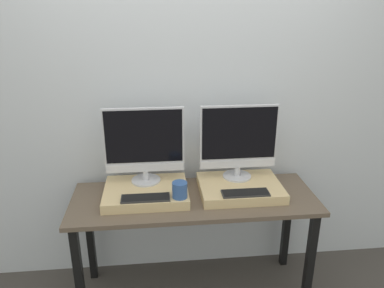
# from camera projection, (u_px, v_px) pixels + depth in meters

# --- Properties ---
(wall_back) EXTENTS (8.00, 0.04, 2.60)m
(wall_back) POSITION_uv_depth(u_px,v_px,m) (189.00, 105.00, 2.61)
(wall_back) COLOR silver
(wall_back) RESTS_ON ground_plane
(workbench) EXTENTS (1.61, 0.57, 0.77)m
(workbench) POSITION_uv_depth(u_px,v_px,m) (194.00, 210.00, 2.50)
(workbench) COLOR brown
(workbench) RESTS_ON ground_plane
(wooden_riser_left) EXTENTS (0.54, 0.42, 0.06)m
(wooden_riser_left) POSITION_uv_depth(u_px,v_px,m) (146.00, 192.00, 2.46)
(wooden_riser_left) COLOR #D6B77F
(wooden_riser_left) RESTS_ON workbench
(monitor_left) EXTENTS (0.52, 0.20, 0.51)m
(monitor_left) POSITION_uv_depth(u_px,v_px,m) (144.00, 144.00, 2.45)
(monitor_left) COLOR silver
(monitor_left) RESTS_ON wooden_riser_left
(keyboard_left) EXTENTS (0.30, 0.10, 0.01)m
(keyboard_left) POSITION_uv_depth(u_px,v_px,m) (146.00, 198.00, 2.31)
(keyboard_left) COLOR #2D2D2D
(keyboard_left) RESTS_ON wooden_riser_left
(mug) EXTENTS (0.09, 0.09, 0.10)m
(mug) POSITION_uv_depth(u_px,v_px,m) (180.00, 190.00, 2.31)
(mug) COLOR #335693
(mug) RESTS_ON wooden_riser_left
(wooden_riser_right) EXTENTS (0.54, 0.42, 0.06)m
(wooden_riser_right) POSITION_uv_depth(u_px,v_px,m) (240.00, 188.00, 2.52)
(wooden_riser_right) COLOR #D6B77F
(wooden_riser_right) RESTS_ON workbench
(monitor_right) EXTENTS (0.52, 0.20, 0.51)m
(monitor_right) POSITION_uv_depth(u_px,v_px,m) (239.00, 140.00, 2.51)
(monitor_right) COLOR silver
(monitor_right) RESTS_ON wooden_riser_right
(keyboard_right) EXTENTS (0.30, 0.10, 0.01)m
(keyboard_right) POSITION_uv_depth(u_px,v_px,m) (245.00, 193.00, 2.37)
(keyboard_right) COLOR #2D2D2D
(keyboard_right) RESTS_ON wooden_riser_right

